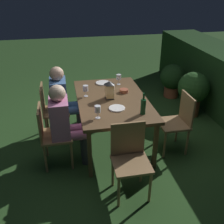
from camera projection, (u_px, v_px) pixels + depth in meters
ground_plane at (112, 141)px, 4.13m from camera, size 16.00×16.00×0.00m
dining_table at (112, 102)px, 3.81m from camera, size 1.62×0.99×0.74m
chair_side_left_a at (52, 108)px, 4.07m from camera, size 0.42×0.40×0.87m
person_in_blue at (63, 99)px, 4.04m from camera, size 0.38×0.47×1.15m
chair_head_far at (130, 157)px, 2.99m from camera, size 0.40×0.42×0.87m
chair_side_right_b at (178, 120)px, 3.74m from camera, size 0.42×0.40×0.87m
chair_side_left_b at (51, 133)px, 3.44m from camera, size 0.42×0.40×0.87m
person_in_pink at (65, 122)px, 3.40m from camera, size 0.38×0.47×1.15m
lantern_centerpiece at (109, 89)px, 3.72m from camera, size 0.15×0.15×0.27m
green_bottle_on_table at (143, 106)px, 3.31m from camera, size 0.07×0.07×0.29m
wine_glass_a at (98, 110)px, 3.21m from camera, size 0.08×0.08×0.17m
wine_glass_b at (86, 89)px, 3.80m from camera, size 0.08×0.08×0.17m
wine_glass_c at (119, 78)px, 4.22m from camera, size 0.08×0.08×0.17m
plate_a at (117, 108)px, 3.49m from camera, size 0.22×0.22×0.01m
plate_b at (103, 83)px, 4.31m from camera, size 0.24×0.24×0.01m
bowl_olives at (124, 91)px, 3.97m from camera, size 0.13×0.13×0.05m
bowl_bread at (111, 88)px, 4.09m from camera, size 0.11×0.11×0.05m
potted_plant_by_hedge at (172, 79)px, 5.49m from camera, size 0.53×0.53×0.71m
potted_plant_corner at (193, 90)px, 4.71m from camera, size 0.56×0.56×0.82m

